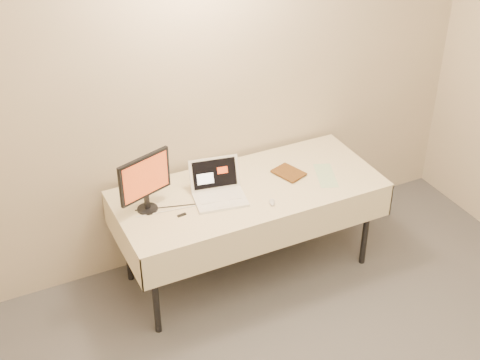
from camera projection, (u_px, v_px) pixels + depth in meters
name	position (u px, v px, depth m)	size (l,w,h in m)	color
back_wall	(220.00, 82.00, 4.63)	(4.00, 0.10, 2.70)	beige
table	(249.00, 195.00, 4.65)	(1.86, 0.81, 0.74)	black
laptop	(218.00, 189.00, 4.50)	(0.39, 0.38, 0.23)	white
monitor	(145.00, 179.00, 4.27)	(0.38, 0.17, 0.40)	black
book	(282.00, 166.00, 4.66)	(0.16, 0.02, 0.21)	#985A1B
alarm_clock	(207.00, 175.00, 4.70)	(0.14, 0.08, 0.05)	black
clicker	(272.00, 202.00, 4.45)	(0.04, 0.08, 0.02)	silver
paper_form	(326.00, 175.00, 4.75)	(0.13, 0.32, 0.00)	#B6DDB0
usb_dongle	(182.00, 215.00, 4.34)	(0.06, 0.02, 0.01)	black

